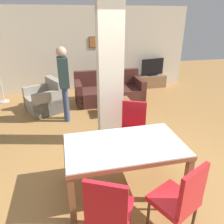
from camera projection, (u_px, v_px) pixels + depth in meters
ground_plane at (123, 188)px, 3.33m from camera, size 18.00×18.00×0.00m
back_wall at (83, 50)px, 7.25m from camera, size 7.20×0.09×2.70m
divider_pillar at (110, 77)px, 4.06m from camera, size 0.46×0.30×2.70m
dining_table at (124, 154)px, 3.08m from camera, size 1.65×0.96×0.78m
dining_chair_near_left at (109, 210)px, 2.28m from camera, size 0.61×0.61×1.01m
dining_chair_far_right at (133, 127)px, 3.96m from camera, size 0.61×0.61×1.01m
dining_chair_near_right at (180, 198)px, 2.43m from camera, size 0.61×0.61×1.01m
sofa at (109, 92)px, 6.59m from camera, size 2.00×0.94×0.89m
armchair at (46, 100)px, 5.92m from camera, size 1.14×1.16×0.85m
coffee_table at (117, 107)px, 5.77m from camera, size 0.69×0.55×0.39m
bottle at (112, 97)px, 5.66m from camera, size 0.06×0.06×0.24m
tv_stand at (151, 81)px, 7.95m from camera, size 1.00×0.40×0.43m
tv_screen at (152, 67)px, 7.74m from camera, size 0.86×0.26×0.59m
standing_person at (64, 79)px, 5.09m from camera, size 0.24×0.39×1.79m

